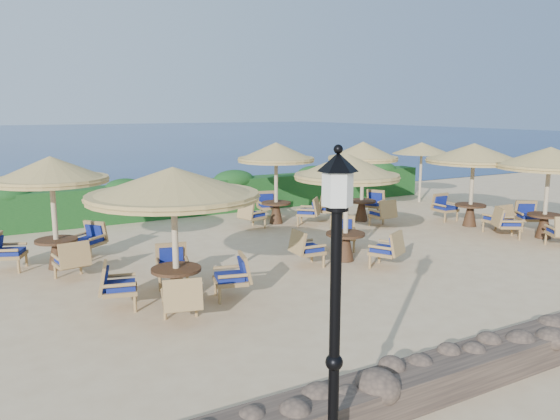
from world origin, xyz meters
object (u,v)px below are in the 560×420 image
object	(u,v)px
cafe_set_3	(52,191)
cafe_set_5	(363,168)
lamp_post	(335,329)
cafe_set_2	(548,175)
extra_parasol	(422,148)
cafe_set_0	(174,205)
cafe_set_4	(276,168)
cafe_set_6	(473,163)
cafe_set_1	(347,187)

from	to	relation	value
cafe_set_3	cafe_set_5	size ratio (longest dim) A/B	0.99
lamp_post	cafe_set_5	bearing A→B (deg)	50.98
cafe_set_2	cafe_set_3	distance (m)	13.29
extra_parasol	cafe_set_2	world-z (taller)	cafe_set_2
cafe_set_0	cafe_set_4	distance (m)	7.74
lamp_post	cafe_set_2	distance (m)	12.60
cafe_set_0	extra_parasol	bearing A→B (deg)	27.45
lamp_post	cafe_set_4	xyz separation A→B (m)	(5.53, 11.20, 0.28)
cafe_set_2	cafe_set_4	size ratio (longest dim) A/B	1.10
extra_parasol	cafe_set_3	distance (m)	14.34
cafe_set_0	cafe_set_3	distance (m)	4.01
lamp_post	cafe_set_2	xyz separation A→B (m)	(11.31, 5.55, 0.31)
extra_parasol	cafe_set_3	world-z (taller)	cafe_set_3
cafe_set_0	cafe_set_6	bearing A→B (deg)	11.80
lamp_post	cafe_set_4	distance (m)	12.49
cafe_set_0	cafe_set_2	bearing A→B (deg)	-0.10
cafe_set_2	extra_parasol	bearing A→B (deg)	78.69
cafe_set_4	cafe_set_6	bearing A→B (deg)	-33.36
extra_parasol	cafe_set_4	bearing A→B (deg)	-173.52
cafe_set_3	cafe_set_5	distance (m)	9.72
cafe_set_1	cafe_set_5	size ratio (longest dim) A/B	1.00
cafe_set_0	lamp_post	bearing A→B (deg)	-92.25
cafe_set_4	cafe_set_5	world-z (taller)	same
lamp_post	cafe_set_0	size ratio (longest dim) A/B	1.01
cafe_set_0	cafe_set_6	size ratio (longest dim) A/B	1.10
cafe_set_3	cafe_set_4	world-z (taller)	same
extra_parasol	cafe_set_6	bearing A→B (deg)	-113.74
cafe_set_2	cafe_set_6	world-z (taller)	same
cafe_set_4	cafe_set_6	xyz separation A→B (m)	(5.21, -3.43, 0.21)
cafe_set_3	cafe_set_6	distance (m)	12.29
cafe_set_1	cafe_set_3	bearing A→B (deg)	156.15
lamp_post	cafe_set_6	size ratio (longest dim) A/B	1.11
extra_parasol	cafe_set_1	distance (m)	9.56
extra_parasol	cafe_set_2	distance (m)	6.59
lamp_post	cafe_set_2	world-z (taller)	lamp_post
lamp_post	cafe_set_5	xyz separation A→B (m)	(8.21, 10.13, 0.23)
cafe_set_2	cafe_set_5	world-z (taller)	same
cafe_set_1	cafe_set_2	xyz separation A→B (m)	(6.47, -0.87, 0.01)
cafe_set_1	cafe_set_5	bearing A→B (deg)	47.74
extra_parasol	lamp_post	bearing A→B (deg)	-136.40
extra_parasol	cafe_set_4	xyz separation A→B (m)	(-7.07, -0.80, -0.34)
extra_parasol	cafe_set_3	xyz separation A→B (m)	(-14.07, -2.79, -0.31)
lamp_post	extra_parasol	bearing A→B (deg)	43.60
cafe_set_2	lamp_post	bearing A→B (deg)	-153.86
cafe_set_6	extra_parasol	bearing A→B (deg)	66.26
extra_parasol	cafe_set_5	size ratio (longest dim) A/B	0.87
cafe_set_4	cafe_set_6	world-z (taller)	same
cafe_set_3	cafe_set_1	bearing A→B (deg)	-23.85
lamp_post	cafe_set_6	xyz separation A→B (m)	(10.74, 7.77, 0.49)
cafe_set_4	cafe_set_5	size ratio (longest dim) A/B	0.97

